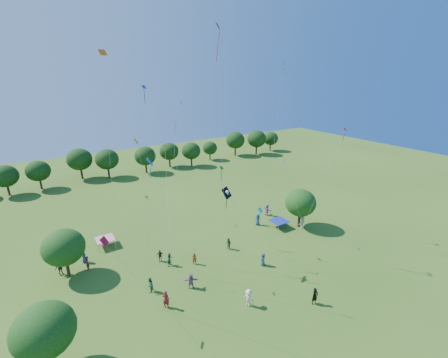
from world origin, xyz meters
TOP-DOWN VIEW (x-y plane):
  - near_tree_west at (-17.58, 10.39)m, footprint 4.38×4.38m
  - near_tree_north at (-15.23, 22.33)m, footprint 4.42×4.42m
  - near_tree_east at (14.82, 16.84)m, footprint 4.39×4.39m
  - treeline at (-1.73, 55.43)m, footprint 88.01×8.77m
  - tent_red_stripe at (-10.42, 26.42)m, footprint 2.20×2.20m
  - tent_blue at (12.15, 18.19)m, footprint 2.20×2.20m
  - man_in_black at (4.51, 4.63)m, footprint 0.72×0.51m
  - crowd_person_0 at (10.00, 20.44)m, footprint 0.79×0.98m
  - crowd_person_1 at (-7.88, 11.91)m, footprint 0.82×0.80m
  - crowd_person_2 at (-4.93, 18.00)m, footprint 0.89×0.78m
  - crowd_person_3 at (14.90, 16.32)m, footprint 1.17×0.56m
  - crowd_person_4 at (-5.65, 19.40)m, footprint 0.98×0.67m
  - crowd_person_5 at (-4.62, 13.16)m, footprint 1.66×1.18m
  - crowd_person_6 at (4.26, 12.20)m, footprint 0.66×0.86m
  - crowd_person_7 at (-2.41, 16.73)m, footprint 0.67×0.59m
  - crowd_person_8 at (-8.45, 14.85)m, footprint 0.88×0.90m
  - crowd_person_9 at (-1.06, 7.89)m, footprint 0.87×1.29m
  - crowd_person_10 at (-15.97, 22.87)m, footprint 1.17×0.92m
  - crowd_person_11 at (13.27, 22.21)m, footprint 0.64×1.76m
  - crowd_person_12 at (-13.36, 24.04)m, footprint 0.49×0.80m
  - crowd_person_13 at (-13.25, 22.24)m, footprint 0.56×0.73m
  - crowd_person_14 at (2.69, 17.20)m, footprint 0.52×0.83m
  - pirate_kite at (0.60, 14.21)m, footprint 6.58×2.49m
  - red_high_kite at (1.96, 18.08)m, footprint 2.96×5.63m
  - small_kite_0 at (-12.13, 12.39)m, footprint 3.75×1.94m
  - small_kite_1 at (-1.02, 27.66)m, footprint 4.45×10.73m
  - small_kite_2 at (-7.07, 18.15)m, footprint 2.17×1.14m
  - small_kite_3 at (-2.09, 10.63)m, footprint 1.05×0.67m
  - small_kite_4 at (-5.25, 20.06)m, footprint 1.39×1.50m
  - small_kite_5 at (-1.39, 21.62)m, footprint 3.56×2.90m
  - small_kite_6 at (10.84, 15.56)m, footprint 3.64×1.37m
  - small_kite_7 at (4.15, 12.69)m, footprint 3.25×1.19m
  - small_kite_8 at (14.97, 12.38)m, footprint 2.37×3.24m
  - small_kite_9 at (-9.10, 21.73)m, footprint 2.15×2.61m
  - small_kite_10 at (-7.23, 16.57)m, footprint 0.62×1.47m
  - small_kite_11 at (12.07, 19.60)m, footprint 0.81×1.75m
  - small_kite_12 at (-9.11, 10.23)m, footprint 0.69×3.98m
  - small_kite_13 at (-1.81, 22.44)m, footprint 3.21×4.53m

SIDE VIEW (x-z plane):
  - crowd_person_7 at x=-2.41m, z-range 0.00..1.50m
  - crowd_person_12 at x=-13.36m, z-range 0.00..1.53m
  - crowd_person_4 at x=-5.65m, z-range 0.00..1.53m
  - crowd_person_6 at x=4.26m, z-range 0.00..1.55m
  - crowd_person_14 at x=2.69m, z-range 0.00..1.57m
  - crowd_person_2 at x=-4.93m, z-range 0.00..1.59m
  - crowd_person_8 at x=-8.45m, z-range 0.00..1.66m
  - crowd_person_5 at x=-4.62m, z-range 0.00..1.69m
  - crowd_person_13 at x=-13.25m, z-range 0.00..1.73m
  - crowd_person_0 at x=10.00m, z-range 0.00..1.75m
  - crowd_person_3 at x=14.90m, z-range 0.00..1.77m
  - man_in_black at x=4.51m, z-range 0.00..1.80m
  - crowd_person_9 at x=-1.06m, z-range 0.00..1.81m
  - crowd_person_10 at x=-15.97m, z-range 0.00..1.82m
  - crowd_person_11 at x=13.27m, z-range 0.00..1.88m
  - crowd_person_1 at x=-7.88m, z-range 0.00..1.88m
  - tent_red_stripe at x=-10.42m, z-range 0.49..1.59m
  - tent_blue at x=12.15m, z-range 0.49..1.59m
  - near_tree_north at x=-15.23m, z-range 0.78..6.33m
  - near_tree_west at x=-17.58m, z-range 0.90..6.67m
  - near_tree_east at x=14.82m, z-range 0.90..6.68m
  - treeline at x=-1.73m, z-range 0.70..7.48m
  - small_kite_7 at x=4.15m, z-range 3.35..9.35m
  - small_kite_10 at x=-7.23m, z-range 3.20..11.63m
  - small_kite_0 at x=-12.13m, z-range 4.03..11.59m
  - small_kite_6 at x=10.84m, z-range 3.51..13.22m
  - small_kite_1 at x=-1.02m, z-range 3.99..14.25m
  - pirate_kite at x=0.60m, z-range 4.93..13.41m
  - small_kite_3 at x=-2.09m, z-range 3.95..16.20m
  - small_kite_8 at x=14.97m, z-range 4.61..18.54m
  - small_kite_2 at x=-7.07m, z-range 5.21..19.19m
  - small_kite_13 at x=-1.81m, z-range 4.83..19.58m
  - small_kite_12 at x=-9.11m, z-range 5.70..19.90m
  - small_kite_5 at x=-1.39m, z-range 6.15..23.27m
  - small_kite_4 at x=-5.25m, z-range 5.39..24.26m
  - small_kite_11 at x=12.07m, z-range 6.83..28.37m
  - small_kite_9 at x=-9.10m, z-range 7.70..29.91m
  - red_high_kite at x=1.96m, z-range 8.49..33.49m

